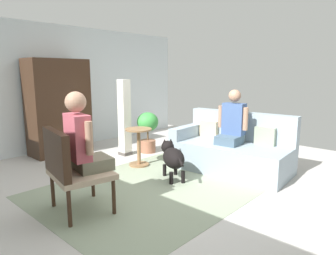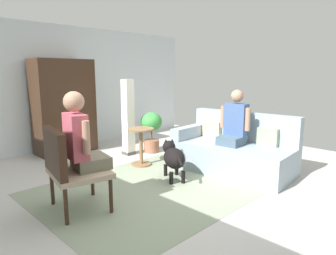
# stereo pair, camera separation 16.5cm
# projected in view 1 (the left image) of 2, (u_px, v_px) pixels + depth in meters

# --- Properties ---
(ground_plane) EXTENTS (7.44, 7.44, 0.00)m
(ground_plane) POSITION_uv_depth(u_px,v_px,m) (167.00, 186.00, 4.20)
(ground_plane) COLOR beige
(back_wall) EXTENTS (6.72, 0.12, 2.51)m
(back_wall) POSITION_uv_depth(u_px,v_px,m) (53.00, 88.00, 6.08)
(back_wall) COLOR silver
(back_wall) RESTS_ON ground
(area_rug) EXTENTS (3.05, 2.35, 0.01)m
(area_rug) POSITION_uv_depth(u_px,v_px,m) (156.00, 188.00, 4.14)
(area_rug) COLOR gray
(area_rug) RESTS_ON ground
(couch) EXTENTS (1.07, 1.90, 0.92)m
(couch) POSITION_uv_depth(u_px,v_px,m) (231.00, 150.00, 4.89)
(couch) COLOR #8EA0AD
(couch) RESTS_ON ground
(armchair) EXTENTS (0.72, 0.80, 0.97)m
(armchair) POSITION_uv_depth(u_px,v_px,m) (69.00, 165.00, 3.30)
(armchair) COLOR #382316
(armchair) RESTS_ON ground
(person_on_couch) EXTENTS (0.44, 0.51, 0.86)m
(person_on_couch) POSITION_uv_depth(u_px,v_px,m) (232.00, 122.00, 4.76)
(person_on_couch) COLOR #445B6D
(person_on_armchair) EXTENTS (0.51, 0.54, 0.90)m
(person_on_armchair) POSITION_uv_depth(u_px,v_px,m) (82.00, 139.00, 3.34)
(person_on_armchair) COLOR #686652
(round_end_table) EXTENTS (0.45, 0.45, 0.64)m
(round_end_table) POSITION_uv_depth(u_px,v_px,m) (139.00, 145.00, 5.08)
(round_end_table) COLOR olive
(round_end_table) RESTS_ON ground
(dog) EXTENTS (0.54, 0.76, 0.55)m
(dog) POSITION_uv_depth(u_px,v_px,m) (173.00, 157.00, 4.46)
(dog) COLOR black
(dog) RESTS_ON ground
(potted_plant) EXTENTS (0.42, 0.42, 0.80)m
(potted_plant) POSITION_uv_depth(u_px,v_px,m) (148.00, 128.00, 5.92)
(potted_plant) COLOR #996047
(potted_plant) RESTS_ON ground
(column_lamp) EXTENTS (0.20, 0.20, 1.44)m
(column_lamp) POSITION_uv_depth(u_px,v_px,m) (125.00, 118.00, 5.69)
(column_lamp) COLOR #4C4742
(column_lamp) RESTS_ON ground
(armoire_cabinet) EXTENTS (1.11, 0.56, 1.82)m
(armoire_cabinet) POSITION_uv_depth(u_px,v_px,m) (59.00, 107.00, 5.79)
(armoire_cabinet) COLOR #382316
(armoire_cabinet) RESTS_ON ground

